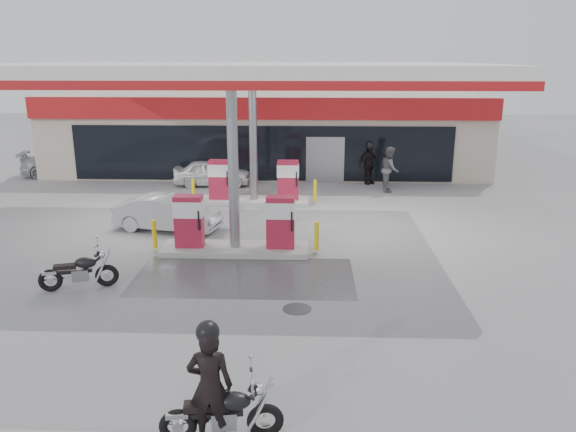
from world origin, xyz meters
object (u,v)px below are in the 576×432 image
Objects in this scene: sedan_white at (212,173)px; pump_island_near at (235,230)px; hatchback_silver at (167,213)px; parked_car_left at (67,163)px; main_motorcycle at (224,415)px; attendant at (390,169)px; biker_walking at (369,164)px; parked_motorcycle at (80,272)px; pump_island_far at (254,186)px; biker_main at (210,386)px.

pump_island_near is at bearing -170.09° from sedan_white.
parked_car_left reaches higher than hatchback_silver.
main_motorcycle is 0.98× the size of attendant.
biker_walking is (7.32, 0.60, 0.33)m from sedan_white.
pump_island_near is 2.64× the size of parked_motorcycle.
pump_island_far is 6.32m from attendant.
sedan_white is (-2.26, 9.20, -0.10)m from pump_island_near.
hatchback_silver is at bearing 129.92° from attendant.
biker_main is 0.99× the size of parked_motorcycle.
biker_main is 18.28m from sedan_white.
pump_island_near is 8.86m from biker_main.
parked_motorcycle reaches higher than main_motorcycle.
parked_car_left is (-7.74, 2.00, 0.02)m from sedan_white.
pump_island_near is at bearing -149.95° from parked_car_left.
attendant is at bearing 55.20° from pump_island_near.
pump_island_near is 9.47m from sedan_white.
pump_island_near is 2.57× the size of attendant.
biker_main is at bearing -163.43° from parked_car_left.
parked_car_left is (-10.00, 5.20, -0.08)m from pump_island_far.
hatchback_silver is (-8.48, -6.20, -0.40)m from attendant.
biker_main is 0.54× the size of sedan_white.
attendant is at bearing -90.69° from biker_walking.
parked_car_left is at bearing 144.74° from biker_walking.
biker_walking is at bearing -89.19° from sedan_white.
attendant is at bearing 33.58° from parked_motorcycle.
biker_main reaches higher than sedan_white.
hatchback_silver is at bearing 100.07° from main_motorcycle.
pump_island_near is 1.40× the size of hatchback_silver.
parked_car_left is 2.31× the size of biker_walking.
pump_island_far is 2.64× the size of parked_motorcycle.
sedan_white is 7.35m from biker_walking.
biker_main is at bearing -174.33° from sedan_white.
main_motorcycle is 0.45× the size of parked_car_left.
biker_walking reaches higher than main_motorcycle.
hatchback_silver is at bearing -165.34° from biker_walking.
biker_main is at bearing 167.34° from attendant.
hatchback_silver reaches higher than main_motorcycle.
sedan_white is at bearing 103.79° from pump_island_near.
pump_island_near reaches higher than main_motorcycle.
main_motorcycle is at bearing -83.74° from pump_island_near.
attendant is at bearing -107.23° from biker_main.
hatchback_silver is at bearing 140.20° from pump_island_near.
sedan_white is 1.90× the size of biker_walking.
hatchback_silver is (-2.64, 2.20, -0.11)m from pump_island_near.
attendant is (5.84, 8.40, 0.29)m from pump_island_near.
biker_walking is at bearing -103.79° from biker_main.
pump_island_near is 1.44× the size of sedan_white.
hatchback_silver is (-3.41, 11.02, -0.37)m from biker_main.
parked_motorcycle is 0.55× the size of sedan_white.
pump_island_far is 4.63m from hatchback_silver.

